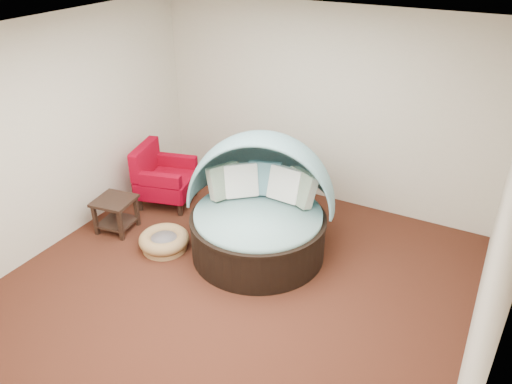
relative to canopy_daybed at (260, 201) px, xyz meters
The scene contains 10 objects.
floor 1.08m from the canopy_daybed, 83.65° to the right, with size 5.00×5.00×0.00m, color #4A2215.
wall_back 1.83m from the canopy_daybed, 86.96° to the left, with size 5.00×5.00×0.00m, color beige.
wall_front 3.38m from the canopy_daybed, 88.44° to the right, with size 5.00×5.00×0.00m, color beige.
wall_left 2.63m from the canopy_daybed, 161.48° to the right, with size 5.00×5.00×0.00m, color beige.
wall_right 2.80m from the canopy_daybed, 17.31° to the right, with size 5.00×5.00×0.00m, color beige.
ceiling 2.24m from the canopy_daybed, 83.65° to the right, with size 5.00×5.00×0.00m, color white.
canopy_daybed is the anchor object (origin of this frame).
pet_basket 1.35m from the canopy_daybed, 151.90° to the right, with size 0.67×0.67×0.22m.
red_armchair 1.88m from the canopy_daybed, 167.55° to the left, with size 0.94×0.94×0.90m.
side_table 2.02m from the canopy_daybed, 164.98° to the right, with size 0.55×0.55×0.47m.
Camera 1 is at (2.37, -3.86, 3.73)m, focal length 35.00 mm.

